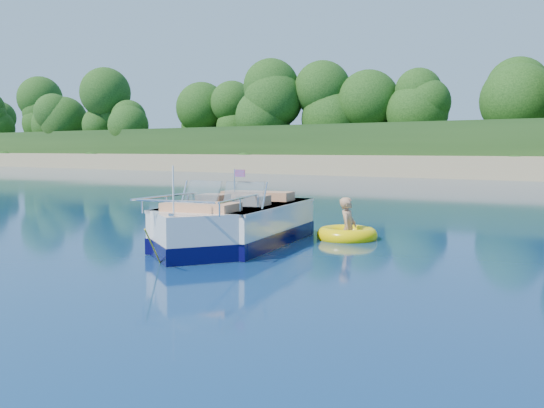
% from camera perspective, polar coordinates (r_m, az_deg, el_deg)
% --- Properties ---
extents(ground, '(160.00, 160.00, 0.00)m').
position_cam_1_polar(ground, '(10.79, -22.77, -5.73)').
color(ground, '#0B1D4D').
rests_on(ground, ground).
extents(treeline, '(150.00, 7.12, 8.19)m').
position_cam_1_polar(treeline, '(47.68, 23.98, 9.04)').
color(treeline, black).
rests_on(treeline, ground).
extents(motorboat, '(2.83, 5.67, 1.91)m').
position_cam_1_polar(motorboat, '(12.32, -3.93, -2.27)').
color(motorboat, silver).
rests_on(motorboat, ground).
extents(tow_tube, '(1.47, 1.47, 0.35)m').
position_cam_1_polar(tow_tube, '(13.39, 7.06, -2.91)').
color(tow_tube, '#FFD801').
rests_on(tow_tube, ground).
extents(boy, '(0.56, 0.85, 1.54)m').
position_cam_1_polar(boy, '(13.40, 7.19, -3.30)').
color(boy, tan).
rests_on(boy, ground).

